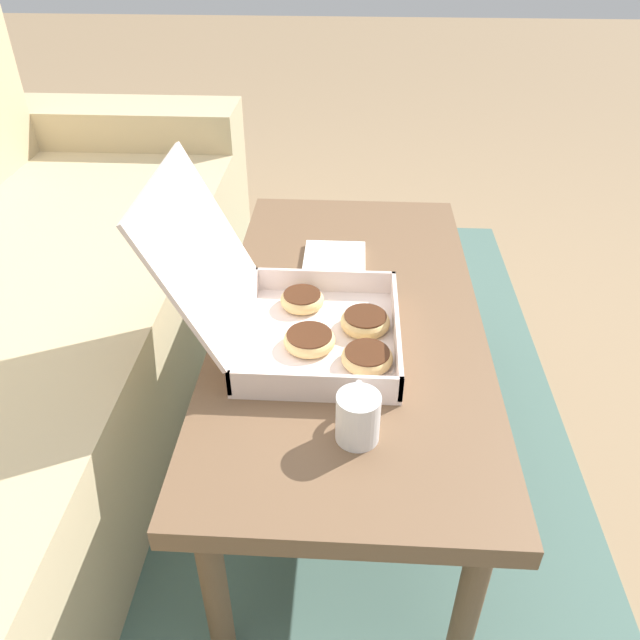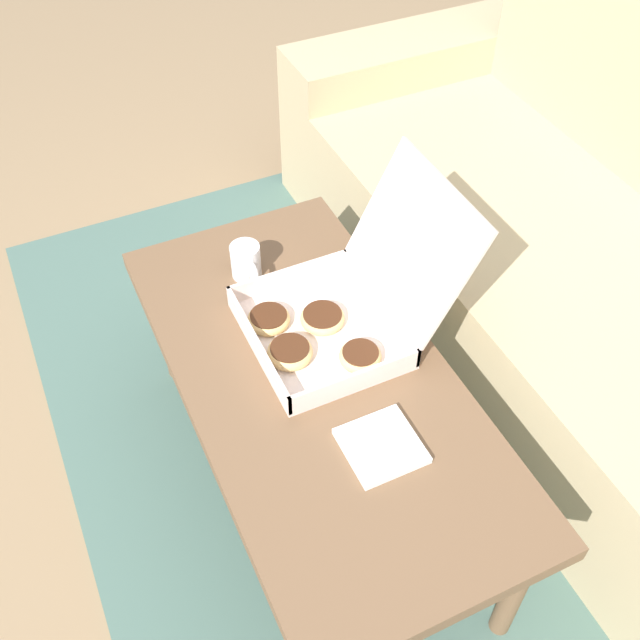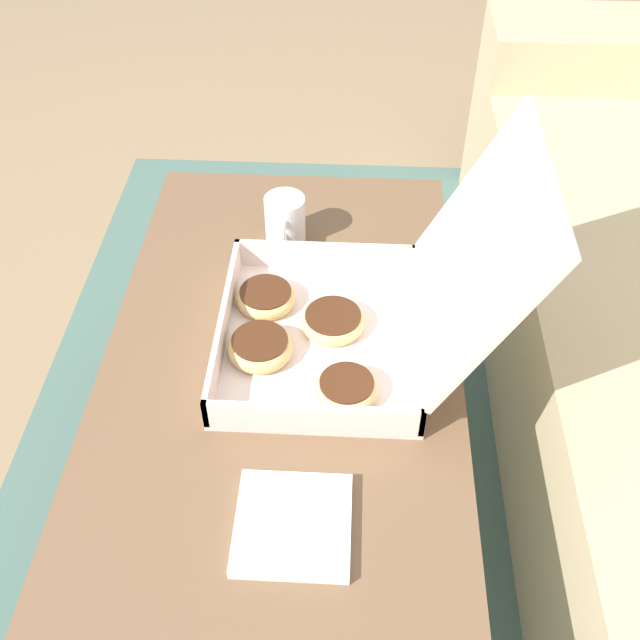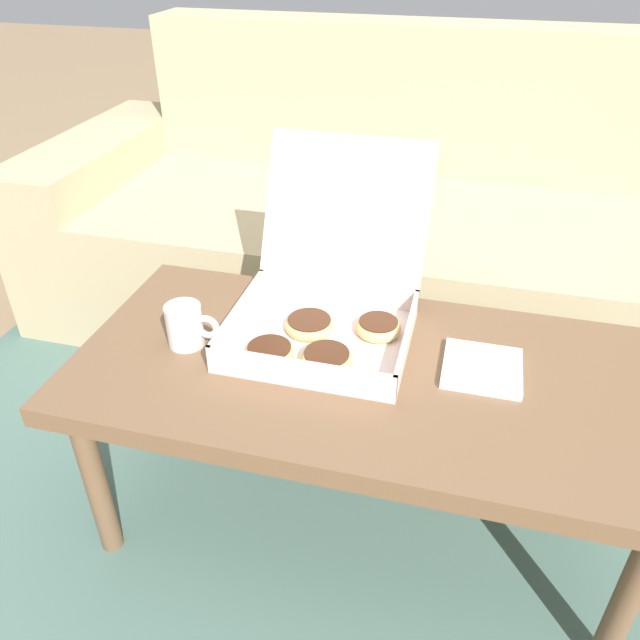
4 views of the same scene
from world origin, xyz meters
TOP-DOWN VIEW (x-y plane):
  - ground_plane at (0.00, 0.00)m, footprint 12.00×12.00m
  - area_rug at (0.00, 0.30)m, footprint 2.46×1.83m
  - coffee_table at (0.00, -0.06)m, footprint 1.09×0.54m
  - pastry_box at (-0.10, 0.04)m, footprint 0.35×0.43m
  - coffee_mug at (-0.35, -0.07)m, footprint 0.11×0.07m
  - napkin_stack at (0.21, -0.02)m, footprint 0.14×0.14m

SIDE VIEW (x-z plane):
  - ground_plane at x=0.00m, z-range 0.00..0.00m
  - area_rug at x=0.00m, z-range 0.00..0.01m
  - coffee_table at x=0.00m, z-range 0.17..0.60m
  - napkin_stack at x=0.21m, z-range 0.43..0.44m
  - coffee_mug at x=-0.35m, z-range 0.43..0.51m
  - pastry_box at x=-0.10m, z-range 0.32..0.65m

